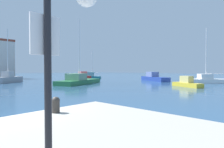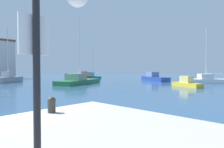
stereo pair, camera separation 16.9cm
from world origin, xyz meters
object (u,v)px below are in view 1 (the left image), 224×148
(sailboat_grey_center_channel, at_px, (8,79))
(motorboat_yellow_distant_north, at_px, (187,83))
(sailboat_teal_mid_harbor, at_px, (91,76))
(mooring_bollard, at_px, (56,104))
(sailboat_green_near_pier, at_px, (78,80))
(sailboat_white_far_left, at_px, (206,80))
(motorboat_red_behind_lamppost, at_px, (83,77))
(motorboat_blue_inner_mooring, at_px, (154,78))

(sailboat_grey_center_channel, relative_size, motorboat_yellow_distant_north, 2.04)
(sailboat_teal_mid_harbor, bearing_deg, motorboat_yellow_distant_north, -104.14)
(mooring_bollard, bearing_deg, sailboat_green_near_pier, 50.84)
(motorboat_yellow_distant_north, bearing_deg, mooring_bollard, -169.16)
(sailboat_teal_mid_harbor, bearing_deg, mooring_bollard, -132.79)
(sailboat_green_near_pier, height_order, sailboat_grey_center_channel, sailboat_green_near_pier)
(sailboat_teal_mid_harbor, distance_m, sailboat_white_far_left, 25.79)
(sailboat_grey_center_channel, bearing_deg, sailboat_green_near_pier, -62.16)
(motorboat_red_behind_lamppost, bearing_deg, mooring_bollard, -130.18)
(sailboat_teal_mid_harbor, height_order, sailboat_white_far_left, sailboat_white_far_left)
(sailboat_grey_center_channel, xyz_separation_m, motorboat_yellow_distant_north, (12.78, -25.36, -0.19))
(mooring_bollard, bearing_deg, motorboat_yellow_distant_north, 10.84)
(mooring_bollard, xyz_separation_m, motorboat_blue_inner_mooring, (29.76, 13.76, -0.55))
(mooring_bollard, xyz_separation_m, motorboat_red_behind_lamppost, (20.85, 24.68, -0.48))
(motorboat_yellow_distant_north, bearing_deg, motorboat_blue_inner_mooring, 49.02)
(sailboat_teal_mid_harbor, bearing_deg, motorboat_blue_inner_mooring, -83.61)
(sailboat_teal_mid_harbor, xyz_separation_m, sailboat_green_near_pier, (-13.28, -12.18, -0.03))
(sailboat_teal_mid_harbor, relative_size, motorboat_yellow_distant_north, 1.55)
(mooring_bollard, bearing_deg, motorboat_red_behind_lamppost, 49.82)
(sailboat_green_near_pier, height_order, motorboat_yellow_distant_north, sailboat_green_near_pier)
(sailboat_green_near_pier, relative_size, motorboat_blue_inner_mooring, 1.32)
(sailboat_teal_mid_harbor, height_order, sailboat_grey_center_channel, sailboat_grey_center_channel)
(motorboat_yellow_distant_north, bearing_deg, sailboat_white_far_left, 2.51)
(motorboat_red_behind_lamppost, xyz_separation_m, motorboat_blue_inner_mooring, (8.92, -10.92, -0.08))
(sailboat_white_far_left, distance_m, sailboat_grey_center_channel, 33.09)
(mooring_bollard, xyz_separation_m, motorboat_yellow_distant_north, (21.36, 4.09, -0.67))
(motorboat_red_behind_lamppost, xyz_separation_m, sailboat_grey_center_channel, (-12.26, 4.77, 0.00))
(sailboat_teal_mid_harbor, height_order, sailboat_green_near_pier, sailboat_green_near_pier)
(mooring_bollard, distance_m, motorboat_yellow_distant_north, 21.76)
(motorboat_blue_inner_mooring, bearing_deg, sailboat_white_far_left, -86.75)
(sailboat_white_far_left, height_order, sailboat_green_near_pier, sailboat_green_near_pier)
(mooring_bollard, relative_size, motorboat_yellow_distant_north, 0.12)
(sailboat_green_near_pier, distance_m, motorboat_yellow_distant_north, 15.43)
(mooring_bollard, xyz_separation_m, sailboat_teal_mid_harbor, (27.93, 30.16, -0.55))
(sailboat_green_near_pier, bearing_deg, motorboat_yellow_distant_north, -64.19)
(motorboat_yellow_distant_north, bearing_deg, motorboat_red_behind_lamppost, 91.43)
(sailboat_teal_mid_harbor, relative_size, sailboat_white_far_left, 0.76)
(sailboat_teal_mid_harbor, xyz_separation_m, motorboat_yellow_distant_north, (-6.57, -26.07, -0.12))
(sailboat_teal_mid_harbor, xyz_separation_m, motorboat_blue_inner_mooring, (1.84, -16.40, -0.01))
(sailboat_teal_mid_harbor, bearing_deg, motorboat_red_behind_lamppost, -142.26)
(motorboat_red_behind_lamppost, distance_m, sailboat_grey_center_channel, 13.16)
(sailboat_white_far_left, relative_size, sailboat_grey_center_channel, 1.00)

